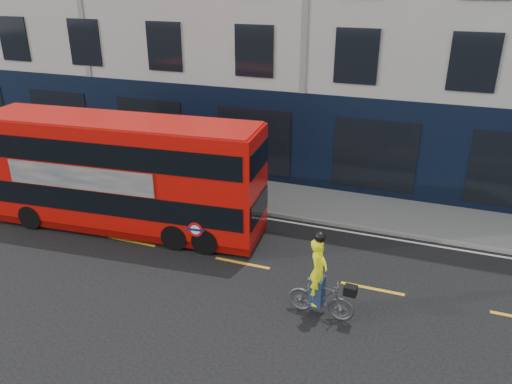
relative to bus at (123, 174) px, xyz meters
The scene contains 7 objects.
ground 5.66m from the bus, 26.97° to the right, with size 120.00×120.00×0.00m, color black.
pavement 6.55m from the bus, 41.01° to the left, with size 60.00×3.00×0.12m, color slate.
kerb 5.73m from the bus, 28.88° to the left, with size 60.00×0.12×0.13m, color gray.
road_edge_line 5.62m from the bus, 26.01° to the left, with size 58.00×0.10×0.01m, color silver.
lane_dashes 5.20m from the bus, 10.80° to the right, with size 58.00×0.12×0.01m, color gold, non-canonical shape.
bus is the anchor object (origin of this frame).
cyclist 8.07m from the bus, 19.00° to the right, with size 1.82×0.70×2.46m.
Camera 1 is at (4.99, -10.87, 8.22)m, focal length 35.00 mm.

